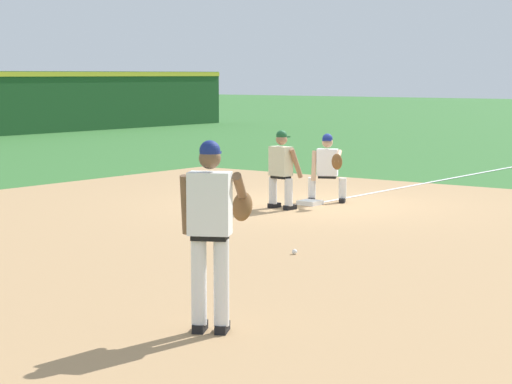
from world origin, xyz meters
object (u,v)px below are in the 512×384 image
at_px(first_base_bag, 310,203).
at_px(baseball, 295,252).
at_px(pitcher, 212,224).
at_px(baserunner, 281,166).
at_px(first_baseman, 328,165).

xyz_separation_m(first_base_bag, baseball, (-4.49, -2.76, -0.01)).
height_order(first_base_bag, baseball, first_base_bag).
bearing_deg(baseball, pitcher, -155.85).
height_order(first_base_bag, pitcher, pitcher).
distance_m(first_base_bag, pitcher, 9.58).
bearing_deg(baseball, baserunner, 37.80).
bearing_deg(first_base_bag, baseball, -148.36).
distance_m(first_base_bag, first_baseman, 0.85).
distance_m(pitcher, baserunner, 8.90).
height_order(first_base_bag, baserunner, baserunner).
relative_size(pitcher, baserunner, 1.27).
distance_m(first_baseman, baserunner, 1.30).
xyz_separation_m(first_baseman, baserunner, (-1.28, 0.19, 0.06)).
xyz_separation_m(baseball, first_baseman, (4.99, 2.69, 0.69)).
xyz_separation_m(first_base_bag, pitcher, (-8.39, -4.51, 1.01)).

